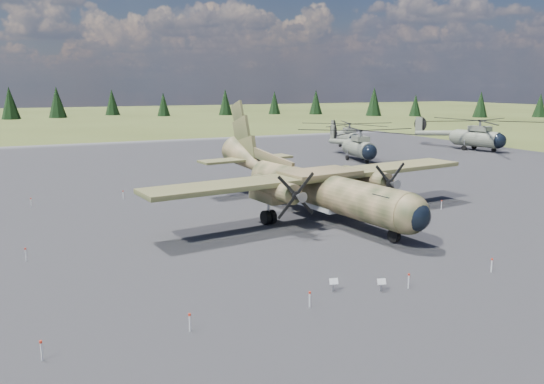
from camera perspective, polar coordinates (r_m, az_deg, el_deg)
name	(u,v)px	position (r m, az deg, el deg)	size (l,w,h in m)	color
ground	(269,231)	(39.57, -0.28, -4.21)	(500.00, 500.00, 0.00)	#55622B
apron	(224,204)	(48.58, -5.18, -1.31)	(120.00, 120.00, 0.04)	#555459
transport_plane	(312,182)	(43.87, 4.32, 1.07)	(29.71, 26.83, 9.77)	#2D361D
helicopter_near	(359,139)	(76.77, 9.34, 5.69)	(20.57, 22.17, 4.52)	#636759
helicopter_mid	(349,130)	(93.62, 8.24, 6.60)	(20.37, 21.12, 4.25)	#636759
helicopter_far	(477,129)	(94.41, 21.17, 6.37)	(23.76, 25.37, 5.11)	#636759
info_placard_left	(334,283)	(28.41, 6.64, -9.66)	(0.49, 0.30, 0.72)	gray
info_placard_right	(381,283)	(28.78, 11.68, -9.55)	(0.49, 0.29, 0.72)	gray
barrier_fence	(264,225)	(39.19, -0.85, -3.60)	(33.12, 29.62, 0.85)	silver
treeline	(145,181)	(34.46, -13.53, 1.17)	(336.85, 341.22, 10.87)	black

